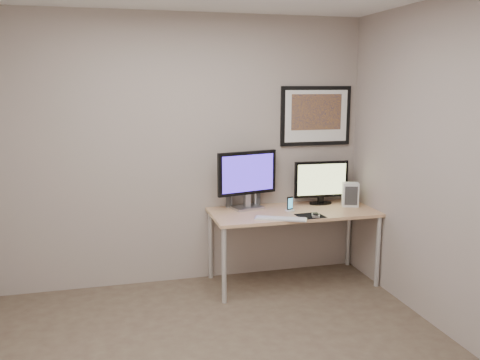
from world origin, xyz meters
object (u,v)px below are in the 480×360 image
at_px(speaker_right, 256,198).
at_px(monitor_tv, 321,181).
at_px(fan_unit, 350,195).
at_px(keyboard, 281,219).
at_px(phone_dock, 290,204).
at_px(speaker_left, 229,199).
at_px(framed_art, 316,116).
at_px(monitor_large, 247,177).
at_px(desk, 293,217).

bearing_deg(speaker_right, monitor_tv, -29.19).
bearing_deg(speaker_right, fan_unit, -36.54).
bearing_deg(keyboard, phone_dock, 79.97).
relative_size(speaker_left, speaker_right, 1.07).
distance_m(speaker_right, fan_unit, 0.94).
bearing_deg(framed_art, monitor_large, -169.72).
bearing_deg(phone_dock, monitor_tv, 8.53).
relative_size(desk, speaker_right, 10.06).
bearing_deg(monitor_tv, desk, -150.21).
relative_size(speaker_left, keyboard, 0.36).
bearing_deg(keyboard, speaker_right, 121.24).
distance_m(framed_art, speaker_right, 1.03).
distance_m(framed_art, speaker_left, 1.22).
xyz_separation_m(monitor_tv, phone_dock, (-0.41, -0.20, -0.16)).
height_order(framed_art, monitor_tv, framed_art).
bearing_deg(monitor_tv, speaker_left, 176.54).
height_order(desk, framed_art, framed_art).
bearing_deg(phone_dock, speaker_right, 110.91).
bearing_deg(monitor_tv, framed_art, 100.47).
xyz_separation_m(monitor_tv, fan_unit, (0.25, -0.16, -0.12)).
xyz_separation_m(desk, speaker_left, (-0.57, 0.29, 0.15)).
distance_m(monitor_large, keyboard, 0.59).
xyz_separation_m(framed_art, phone_dock, (-0.39, -0.34, -0.82)).
relative_size(monitor_tv, speaker_left, 3.32).
xyz_separation_m(desk, monitor_large, (-0.41, 0.19, 0.38)).
relative_size(desk, monitor_large, 2.59).
xyz_separation_m(speaker_right, keyboard, (0.06, -0.57, -0.07)).
height_order(phone_dock, fan_unit, fan_unit).
distance_m(desk, keyboard, 0.36).
bearing_deg(speaker_right, keyboard, -103.90).
height_order(monitor_tv, speaker_right, monitor_tv).
relative_size(desk, framed_art, 2.13).
relative_size(framed_art, speaker_right, 4.72).
height_order(monitor_tv, keyboard, monitor_tv).
xyz_separation_m(desk, speaker_right, (-0.29, 0.29, 0.15)).
height_order(speaker_right, phone_dock, speaker_right).
distance_m(monitor_large, phone_dock, 0.49).
xyz_separation_m(monitor_large, speaker_right, (0.12, 0.10, -0.24)).
distance_m(speaker_left, fan_unit, 1.22).
height_order(phone_dock, keyboard, phone_dock).
bearing_deg(monitor_large, framed_art, -3.12).
height_order(monitor_tv, fan_unit, monitor_tv).
relative_size(framed_art, speaker_left, 4.40).
xyz_separation_m(framed_art, monitor_tv, (0.02, -0.14, -0.65)).
distance_m(monitor_tv, speaker_left, 0.96).
distance_m(monitor_large, speaker_right, 0.28).
bearing_deg(monitor_tv, speaker_right, 173.47).
bearing_deg(desk, monitor_tv, 27.45).
bearing_deg(speaker_right, monitor_large, -161.16).
distance_m(framed_art, monitor_large, 0.96).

